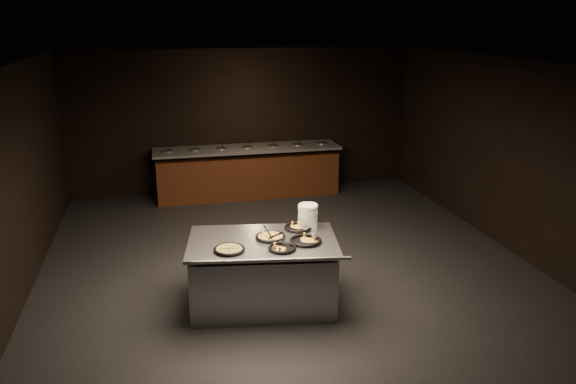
% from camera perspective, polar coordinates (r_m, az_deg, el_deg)
% --- Properties ---
extents(room, '(7.02, 8.02, 2.92)m').
position_cam_1_polar(room, '(7.70, 0.07, 2.12)').
color(room, black).
rests_on(room, ground).
extents(salad_bar, '(3.70, 0.83, 1.18)m').
position_cam_1_polar(salad_bar, '(11.34, -4.09, 1.76)').
color(salad_bar, '#562514').
rests_on(salad_bar, ground).
extents(serving_counter, '(1.97, 1.44, 0.87)m').
position_cam_1_polar(serving_counter, '(7.06, -2.55, -8.32)').
color(serving_counter, '#AAADB1').
rests_on(serving_counter, ground).
extents(plate_stack, '(0.25, 0.25, 0.30)m').
position_cam_1_polar(plate_stack, '(7.25, 2.04, -2.46)').
color(plate_stack, white).
rests_on(plate_stack, serving_counter).
extents(pan_veggie_whole, '(0.37, 0.37, 0.04)m').
position_cam_1_polar(pan_veggie_whole, '(6.60, -5.99, -5.82)').
color(pan_veggie_whole, black).
rests_on(pan_veggie_whole, serving_counter).
extents(pan_cheese_whole, '(0.37, 0.37, 0.04)m').
position_cam_1_polar(pan_cheese_whole, '(6.93, -1.80, -4.56)').
color(pan_cheese_whole, black).
rests_on(pan_cheese_whole, serving_counter).
extents(pan_cheese_slices_a, '(0.36, 0.36, 0.04)m').
position_cam_1_polar(pan_cheese_slices_a, '(7.23, 1.04, -3.61)').
color(pan_cheese_slices_a, black).
rests_on(pan_cheese_slices_a, serving_counter).
extents(pan_cheese_slices_b, '(0.33, 0.33, 0.04)m').
position_cam_1_polar(pan_cheese_slices_b, '(6.61, -0.60, -5.70)').
color(pan_cheese_slices_b, black).
rests_on(pan_cheese_slices_b, serving_counter).
extents(pan_veggie_slices, '(0.39, 0.39, 0.04)m').
position_cam_1_polar(pan_veggie_slices, '(6.82, 1.81, -4.96)').
color(pan_veggie_slices, black).
rests_on(pan_veggie_slices, serving_counter).
extents(server_left, '(0.19, 0.29, 0.16)m').
position_cam_1_polar(server_left, '(6.93, -2.30, -4.11)').
color(server_left, '#AAADB1').
rests_on(server_left, serving_counter).
extents(server_right, '(0.29, 0.21, 0.16)m').
position_cam_1_polar(server_right, '(6.75, -0.88, -4.67)').
color(server_right, '#AAADB1').
rests_on(server_right, serving_counter).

